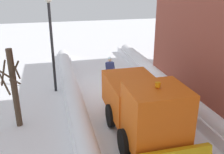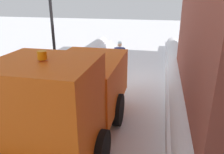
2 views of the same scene
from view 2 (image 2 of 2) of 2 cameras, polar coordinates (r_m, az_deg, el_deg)
plow_truck at (r=6.57m, az=-10.17°, el=-4.63°), size 3.20×5.98×3.12m
skier at (r=12.71m, az=1.95°, el=5.61°), size 0.62×1.80×1.81m
traffic_light_pole at (r=6.56m, az=26.15°, el=9.85°), size 0.28×0.42×4.65m
street_lamp at (r=12.93m, az=-15.36°, el=16.88°), size 0.40×0.40×5.77m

